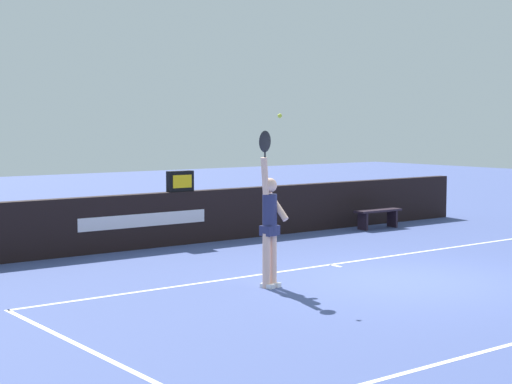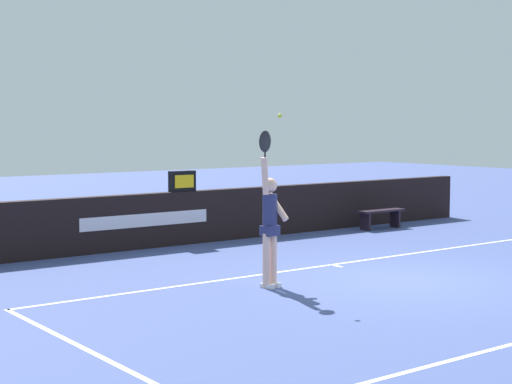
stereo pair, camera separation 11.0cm
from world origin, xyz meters
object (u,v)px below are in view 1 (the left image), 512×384
(tennis_player, at_px, (270,222))
(tennis_ball, at_px, (280,116))
(courtside_bench_near, at_px, (378,214))
(speed_display, at_px, (180,181))

(tennis_player, relative_size, tennis_ball, 36.45)
(tennis_player, xyz_separation_m, courtside_bench_near, (6.69, 4.11, -0.69))
(speed_display, xyz_separation_m, tennis_player, (-1.38, -4.84, -0.32))
(tennis_player, relative_size, courtside_bench_near, 1.87)
(courtside_bench_near, bearing_deg, tennis_player, -148.45)
(speed_display, relative_size, tennis_ball, 8.72)
(tennis_ball, bearing_deg, courtside_bench_near, 33.24)
(speed_display, relative_size, tennis_player, 0.24)
(tennis_player, bearing_deg, tennis_ball, -99.44)
(tennis_ball, bearing_deg, speed_display, 74.49)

